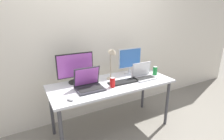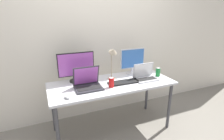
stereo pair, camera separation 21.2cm
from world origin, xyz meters
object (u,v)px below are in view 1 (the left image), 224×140
desk_lamp (112,58)px  keyboard_main (124,82)px  monitor_center (130,60)px  soda_can_near_keyboard (113,82)px  mouse_by_keyboard (71,99)px  laptop_secondary (143,75)px  laptop_silver (89,84)px  monitor_left (75,67)px  soda_can_by_laptop (155,71)px  work_desk (112,87)px

desk_lamp → keyboard_main: bearing=-59.4°
monitor_center → keyboard_main: bearing=-134.4°
soda_can_near_keyboard → desk_lamp: bearing=63.1°
keyboard_main → mouse_by_keyboard: bearing=-167.3°
monitor_center → laptop_secondary: (0.05, -0.28, -0.16)m
monitor_center → laptop_silver: 0.84m
monitor_left → desk_lamp: 0.51m
soda_can_near_keyboard → desk_lamp: size_ratio=0.26×
monitor_left → soda_can_near_keyboard: (0.36, -0.37, -0.15)m
soda_can_by_laptop → laptop_silver: bearing=-179.4°
laptop_silver → monitor_center: bearing=18.4°
work_desk → mouse_by_keyboard: 0.68m
soda_can_by_laptop → keyboard_main: bearing=-175.4°
monitor_center → desk_lamp: size_ratio=0.83×
keyboard_main → laptop_silver: bearing=177.1°
work_desk → soda_can_by_laptop: soda_can_by_laptop is taller
laptop_secondary → desk_lamp: size_ratio=0.67×
soda_can_by_laptop → desk_lamp: 0.74m
laptop_secondary → keyboard_main: laptop_secondary is taller
work_desk → laptop_silver: laptop_silver is taller
work_desk → laptop_silver: 0.37m
monitor_left → mouse_by_keyboard: size_ratio=5.43×
laptop_silver → soda_can_near_keyboard: bearing=-18.2°
monitor_center → soda_can_near_keyboard: 0.63m
mouse_by_keyboard → soda_can_near_keyboard: size_ratio=0.72×
laptop_silver → desk_lamp: bearing=17.7°
mouse_by_keyboard → desk_lamp: bearing=8.8°
work_desk → keyboard_main: size_ratio=3.91×
soda_can_near_keyboard → desk_lamp: 0.36m
keyboard_main → desk_lamp: (-0.10, 0.16, 0.32)m
keyboard_main → laptop_secondary: bearing=3.3°
monitor_center → monitor_left: bearing=179.0°
work_desk → monitor_center: monitor_center is taller
monitor_left → monitor_center: bearing=-1.0°
keyboard_main → soda_can_near_keyboard: soda_can_near_keyboard is taller
work_desk → keyboard_main: bearing=-27.4°
monitor_center → mouse_by_keyboard: bearing=-157.1°
monitor_left → soda_can_by_laptop: (1.16, -0.26, -0.15)m
monitor_center → soda_can_by_laptop: (0.30, -0.25, -0.15)m
work_desk → desk_lamp: desk_lamp is taller
monitor_center → laptop_silver: monitor_center is taller
soda_can_near_keyboard → monitor_center: bearing=35.4°
laptop_silver → laptop_secondary: 0.83m
work_desk → desk_lamp: (0.05, 0.09, 0.39)m
laptop_silver → soda_can_by_laptop: laptop_silver is taller
monitor_left → monitor_center: size_ratio=1.24×
laptop_secondary → mouse_by_keyboard: size_ratio=3.51×
monitor_left → mouse_by_keyboard: monitor_left is taller
mouse_by_keyboard → soda_can_by_laptop: size_ratio=0.72×
keyboard_main → mouse_by_keyboard: 0.79m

